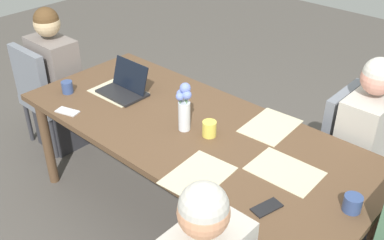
# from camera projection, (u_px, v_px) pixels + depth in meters

# --- Properties ---
(ground_plane) EXTENTS (10.00, 10.00, 0.00)m
(ground_plane) POSITION_uv_depth(u_px,v_px,m) (192.00, 219.00, 3.11)
(ground_plane) COLOR #4C4742
(dining_table) EXTENTS (2.29, 0.97, 0.76)m
(dining_table) POSITION_uv_depth(u_px,v_px,m) (192.00, 137.00, 2.75)
(dining_table) COLOR brown
(dining_table) RESTS_ON ground_plane
(chair_far_left_near) EXTENTS (0.44, 0.44, 0.90)m
(chair_far_left_near) POSITION_uv_depth(u_px,v_px,m) (352.00, 150.00, 2.96)
(chair_far_left_near) COLOR slate
(chair_far_left_near) RESTS_ON ground_plane
(person_far_left_near) EXTENTS (0.36, 0.40, 1.19)m
(person_far_left_near) POSITION_uv_depth(u_px,v_px,m) (360.00, 155.00, 2.86)
(person_far_left_near) COLOR #2D2D33
(person_far_left_near) RESTS_ON ground_plane
(chair_head_left_right_near) EXTENTS (0.44, 0.44, 0.90)m
(chair_head_left_right_near) POSITION_uv_depth(u_px,v_px,m) (47.00, 92.00, 3.65)
(chair_head_left_right_near) COLOR slate
(chair_head_left_right_near) RESTS_ON ground_plane
(person_head_left_right_near) EXTENTS (0.40, 0.36, 1.19)m
(person_head_left_right_near) POSITION_uv_depth(u_px,v_px,m) (58.00, 88.00, 3.65)
(person_head_left_right_near) COLOR #2D2D33
(person_head_left_right_near) RESTS_ON ground_plane
(flower_vase) EXTENTS (0.10, 0.10, 0.30)m
(flower_vase) POSITION_uv_depth(u_px,v_px,m) (184.00, 106.00, 2.61)
(flower_vase) COLOR silver
(flower_vase) RESTS_ON dining_table
(placemat_far_left_near) EXTENTS (0.28, 0.37, 0.00)m
(placemat_far_left_near) POSITION_uv_depth(u_px,v_px,m) (270.00, 126.00, 2.72)
(placemat_far_left_near) COLOR beige
(placemat_far_left_near) RESTS_ON dining_table
(placemat_near_left_mid) EXTENTS (0.29, 0.38, 0.00)m
(placemat_near_left_mid) POSITION_uv_depth(u_px,v_px,m) (198.00, 175.00, 2.32)
(placemat_near_left_mid) COLOR beige
(placemat_near_left_mid) RESTS_ON dining_table
(placemat_head_right_left_far) EXTENTS (0.37, 0.27, 0.00)m
(placemat_head_right_left_far) POSITION_uv_depth(u_px,v_px,m) (285.00, 171.00, 2.35)
(placemat_head_right_left_far) COLOR beige
(placemat_head_right_left_far) RESTS_ON dining_table
(placemat_head_left_right_near) EXTENTS (0.37, 0.27, 0.00)m
(placemat_head_left_right_near) POSITION_uv_depth(u_px,v_px,m) (118.00, 92.00, 3.09)
(placemat_head_left_right_near) COLOR beige
(placemat_head_left_right_near) RESTS_ON dining_table
(laptop_head_left_right_near) EXTENTS (0.32, 0.22, 0.21)m
(laptop_head_left_right_near) POSITION_uv_depth(u_px,v_px,m) (125.00, 87.00, 3.06)
(laptop_head_left_right_near) COLOR black
(laptop_head_left_right_near) RESTS_ON dining_table
(coffee_mug_near_left) EXTENTS (0.08, 0.08, 0.08)m
(coffee_mug_near_left) POSITION_uv_depth(u_px,v_px,m) (67.00, 87.00, 3.07)
(coffee_mug_near_left) COLOR #33477A
(coffee_mug_near_left) RESTS_ON dining_table
(coffee_mug_near_right) EXTENTS (0.08, 0.08, 0.09)m
(coffee_mug_near_right) POSITION_uv_depth(u_px,v_px,m) (210.00, 128.00, 2.62)
(coffee_mug_near_right) COLOR #DBC64C
(coffee_mug_near_right) RESTS_ON dining_table
(coffee_mug_centre_left) EXTENTS (0.09, 0.09, 0.08)m
(coffee_mug_centre_left) POSITION_uv_depth(u_px,v_px,m) (352.00, 203.00, 2.08)
(coffee_mug_centre_left) COLOR #33477A
(coffee_mug_centre_left) RESTS_ON dining_table
(phone_black) EXTENTS (0.11, 0.16, 0.01)m
(phone_black) POSITION_uv_depth(u_px,v_px,m) (267.00, 208.00, 2.11)
(phone_black) COLOR black
(phone_black) RESTS_ON dining_table
(phone_silver) EXTENTS (0.16, 0.11, 0.01)m
(phone_silver) POSITION_uv_depth(u_px,v_px,m) (67.00, 112.00, 2.87)
(phone_silver) COLOR silver
(phone_silver) RESTS_ON dining_table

